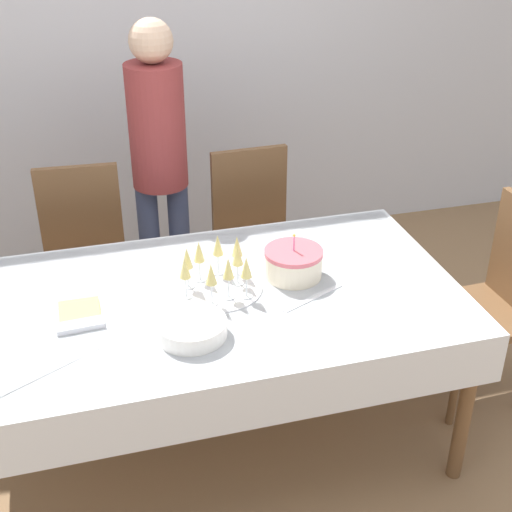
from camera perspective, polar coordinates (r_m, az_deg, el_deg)
ground_plane at (r=3.23m, az=-3.53°, el=-14.38°), size 12.00×12.00×0.00m
wall_back at (r=4.29m, az=-9.76°, el=17.07°), size 8.00×0.05×2.70m
dining_table at (r=2.83m, az=-3.92°, el=-4.96°), size 1.99×1.08×0.74m
dining_chair_far_left at (r=3.59m, az=-13.54°, el=-0.03°), size 0.45×0.45×0.95m
dining_chair_far_right at (r=3.70m, az=-0.03°, el=1.74°), size 0.44×0.44×0.95m
dining_chair_right_end at (r=3.36m, az=18.60°, el=-3.03°), size 0.43×0.43×0.95m
birthday_cake at (r=2.88m, az=3.01°, el=-0.56°), size 0.24×0.24×0.19m
champagne_tray at (r=2.77m, az=-3.14°, el=-1.09°), size 0.35×0.35×0.18m
plate_stack_main at (r=2.55m, az=-5.18°, el=-5.76°), size 0.25×0.25×0.06m
cake_knife at (r=2.76m, az=4.61°, el=-3.38°), size 0.28×0.14×0.00m
fork_pile at (r=2.66m, az=-13.87°, el=-5.42°), size 0.17×0.07×0.02m
napkin_pile at (r=2.76m, az=-13.94°, el=-4.24°), size 0.15×0.15×0.01m
person_standing at (r=3.61m, az=-7.80°, el=8.42°), size 0.28×0.28×1.60m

